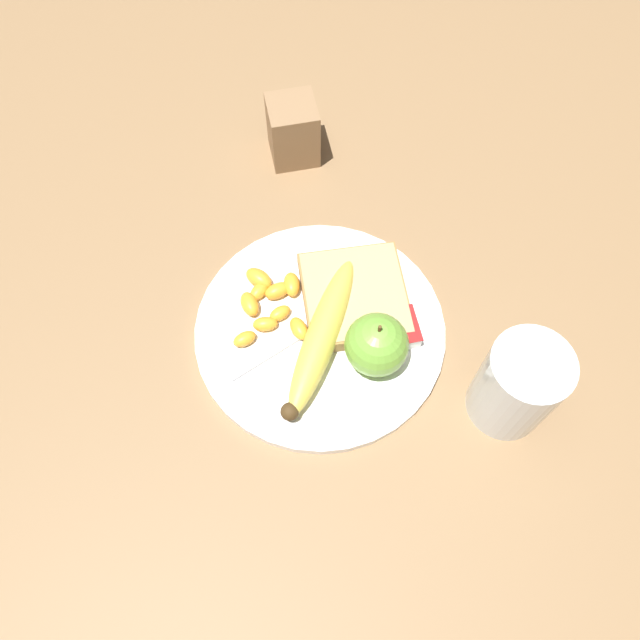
# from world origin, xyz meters

# --- Properties ---
(ground_plane) EXTENTS (3.00, 3.00, 0.00)m
(ground_plane) POSITION_xyz_m (0.00, 0.00, 0.00)
(ground_plane) COLOR olive
(plate) EXTENTS (0.28, 0.28, 0.01)m
(plate) POSITION_xyz_m (0.00, 0.00, 0.01)
(plate) COLOR white
(plate) RESTS_ON ground_plane
(juice_glass) EXTENTS (0.08, 0.08, 0.11)m
(juice_glass) POSITION_xyz_m (-0.12, -0.18, 0.05)
(juice_glass) COLOR silver
(juice_glass) RESTS_ON ground_plane
(apple) EXTENTS (0.07, 0.07, 0.08)m
(apple) POSITION_xyz_m (-0.05, -0.05, 0.05)
(apple) COLOR #72B23D
(apple) RESTS_ON plate
(banana) EXTENTS (0.19, 0.13, 0.04)m
(banana) POSITION_xyz_m (-0.02, 0.01, 0.03)
(banana) COLOR #E0CC4C
(banana) RESTS_ON plate
(bread_slice) EXTENTS (0.13, 0.12, 0.02)m
(bread_slice) POSITION_xyz_m (0.03, -0.05, 0.02)
(bread_slice) COLOR olive
(bread_slice) RESTS_ON plate
(fork) EXTENTS (0.09, 0.18, 0.00)m
(fork) POSITION_xyz_m (0.00, 0.01, 0.01)
(fork) COLOR #B2B2B7
(fork) RESTS_ON plate
(jam_packet) EXTENTS (0.05, 0.04, 0.02)m
(jam_packet) POSITION_xyz_m (-0.02, -0.09, 0.02)
(jam_packet) COLOR white
(jam_packet) RESTS_ON plate
(orange_segment_0) EXTENTS (0.03, 0.03, 0.02)m
(orange_segment_0) POSITION_xyz_m (0.05, 0.04, 0.02)
(orange_segment_0) COLOR #F9A32D
(orange_segment_0) RESTS_ON plate
(orange_segment_1) EXTENTS (0.04, 0.03, 0.02)m
(orange_segment_1) POSITION_xyz_m (0.04, 0.07, 0.02)
(orange_segment_1) COLOR #F9A32D
(orange_segment_1) RESTS_ON plate
(orange_segment_2) EXTENTS (0.03, 0.03, 0.01)m
(orange_segment_2) POSITION_xyz_m (0.06, 0.06, 0.02)
(orange_segment_2) COLOR #F9A32D
(orange_segment_2) RESTS_ON plate
(orange_segment_3) EXTENTS (0.02, 0.03, 0.02)m
(orange_segment_3) POSITION_xyz_m (0.00, 0.09, 0.02)
(orange_segment_3) COLOR #F9A32D
(orange_segment_3) RESTS_ON plate
(orange_segment_4) EXTENTS (0.03, 0.03, 0.02)m
(orange_segment_4) POSITION_xyz_m (0.00, 0.02, 0.02)
(orange_segment_4) COLOR #F9A32D
(orange_segment_4) RESTS_ON plate
(orange_segment_5) EXTENTS (0.02, 0.03, 0.01)m
(orange_segment_5) POSITION_xyz_m (0.02, 0.04, 0.02)
(orange_segment_5) COLOR #F9A32D
(orange_segment_5) RESTS_ON plate
(orange_segment_6) EXTENTS (0.03, 0.02, 0.02)m
(orange_segment_6) POSITION_xyz_m (0.06, 0.02, 0.02)
(orange_segment_6) COLOR #F9A32D
(orange_segment_6) RESTS_ON plate
(orange_segment_7) EXTENTS (0.04, 0.04, 0.02)m
(orange_segment_7) POSITION_xyz_m (0.07, 0.06, 0.02)
(orange_segment_7) COLOR #F9A32D
(orange_segment_7) RESTS_ON plate
(orange_segment_8) EXTENTS (0.02, 0.03, 0.02)m
(orange_segment_8) POSITION_xyz_m (0.01, 0.06, 0.02)
(orange_segment_8) COLOR #F9A32D
(orange_segment_8) RESTS_ON plate
(condiment_caddy) EXTENTS (0.06, 0.06, 0.08)m
(condiment_caddy) POSITION_xyz_m (0.27, -0.02, 0.04)
(condiment_caddy) COLOR #93704C
(condiment_caddy) RESTS_ON ground_plane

